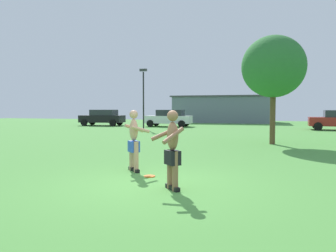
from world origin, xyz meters
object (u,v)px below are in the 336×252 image
object	(u,v)px
player_in_black	(172,148)
frisbee	(150,176)
player_near	(134,139)
tree_behind_players	(273,67)
car_black_near_post	(103,117)
lamp_post	(143,92)
car_white_far_end	(169,118)

from	to	relation	value
player_in_black	frisbee	size ratio (longest dim) A/B	5.92
player_near	tree_behind_players	size ratio (longest dim) A/B	0.33
player_near	car_black_near_post	xyz separation A→B (m)	(-12.08, 21.49, -0.07)
lamp_post	tree_behind_players	distance (m)	13.70
player_near	tree_behind_players	distance (m)	9.63
car_black_near_post	player_in_black	bearing A→B (deg)	-59.52
tree_behind_players	car_white_far_end	bearing A→B (deg)	124.44
car_white_far_end	tree_behind_players	world-z (taller)	tree_behind_players
car_black_near_post	car_white_far_end	world-z (taller)	same
car_black_near_post	lamp_post	distance (m)	7.35
frisbee	car_white_far_end	distance (m)	22.96
player_near	car_white_far_end	distance (m)	22.22
player_in_black	tree_behind_players	xyz separation A→B (m)	(2.24, 10.11, 2.83)
player_near	lamp_post	size ratio (longest dim) A/B	0.34
car_white_far_end	lamp_post	bearing A→B (deg)	-104.71
player_near	frisbee	bearing A→B (deg)	-41.32
player_near	frisbee	size ratio (longest dim) A/B	5.88
car_black_near_post	tree_behind_players	size ratio (longest dim) A/B	0.84
lamp_post	tree_behind_players	bearing A→B (deg)	-42.36
car_black_near_post	car_white_far_end	bearing A→B (deg)	0.89
car_white_far_end	lamp_post	world-z (taller)	lamp_post
car_black_near_post	player_near	bearing A→B (deg)	-60.65
player_near	car_black_near_post	size ratio (longest dim) A/B	0.39
car_white_far_end	player_in_black	bearing A→B (deg)	-73.70
player_in_black	car_black_near_post	size ratio (longest dim) A/B	0.39
car_black_near_post	lamp_post	size ratio (longest dim) A/B	0.88
lamp_post	car_white_far_end	bearing A→B (deg)	75.29
player_near	lamp_post	world-z (taller)	lamp_post
player_near	frisbee	distance (m)	1.24
player_in_black	car_black_near_post	xyz separation A→B (m)	(-13.67, 23.22, -0.08)
frisbee	car_white_far_end	bearing A→B (deg)	104.89
player_near	player_in_black	world-z (taller)	player_in_black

